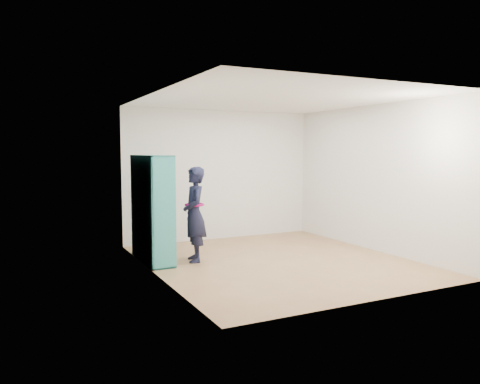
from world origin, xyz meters
name	(u,v)px	position (x,y,z in m)	size (l,w,h in m)	color
floor	(277,261)	(0.00, 0.00, 0.00)	(4.50, 4.50, 0.00)	#9C6B46
ceiling	(279,99)	(0.00, 0.00, 2.60)	(4.50, 4.50, 0.00)	white
wall_left	(156,185)	(-2.00, 0.00, 1.30)	(0.02, 4.50, 2.60)	white
wall_right	(374,178)	(2.00, 0.00, 1.30)	(0.02, 4.50, 2.60)	white
wall_back	(221,175)	(0.00, 2.25, 1.30)	(4.00, 0.02, 2.60)	white
wall_front	(377,192)	(0.00, -2.25, 1.30)	(4.00, 0.02, 2.60)	white
bookshelf	(151,209)	(-1.83, 0.93, 0.84)	(0.38, 1.29, 1.72)	teal
person	(194,214)	(-1.20, 0.60, 0.77)	(0.47, 0.62, 1.53)	black
smartphone	(186,208)	(-1.32, 0.70, 0.87)	(0.01, 0.09, 0.13)	silver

